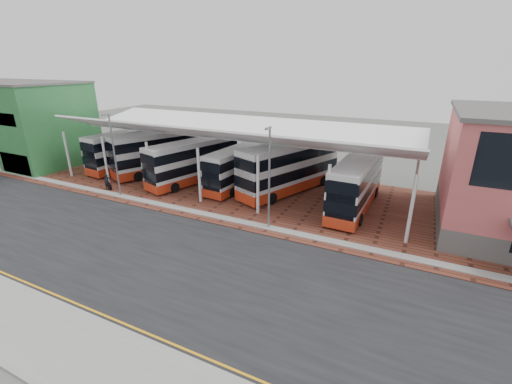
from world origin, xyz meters
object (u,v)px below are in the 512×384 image
at_px(bus_4, 290,167).
at_px(pedestrian, 107,182).
at_px(bus_5, 356,184).
at_px(bus_0, 129,149).
at_px(bus_3, 240,167).
at_px(bus_2, 193,162).
at_px(bus_1, 163,152).

relative_size(bus_4, pedestrian, 7.40).
height_order(bus_5, pedestrian, bus_5).
xyz_separation_m(bus_0, pedestrian, (4.04, -7.30, -1.44)).
distance_m(bus_0, bus_3, 15.79).
height_order(bus_2, bus_3, bus_2).
xyz_separation_m(bus_2, bus_5, (17.34, 0.26, 0.01)).
xyz_separation_m(bus_1, bus_3, (10.54, -0.33, -0.36)).
bearing_deg(bus_5, bus_0, -179.89).
bearing_deg(bus_3, pedestrian, -144.03).
distance_m(bus_1, bus_5, 22.66).
bearing_deg(bus_1, bus_4, 26.11).
relative_size(bus_3, bus_5, 0.92).
xyz_separation_m(bus_0, bus_2, (10.55, -1.22, -0.01)).
bearing_deg(bus_4, bus_0, -156.65).
xyz_separation_m(bus_2, bus_3, (5.24, 1.00, -0.18)).
xyz_separation_m(bus_1, pedestrian, (-1.21, -7.40, -1.60)).
height_order(bus_0, bus_2, bus_0).
xyz_separation_m(bus_1, bus_4, (15.77, 0.47, 0.05)).
xyz_separation_m(bus_4, pedestrian, (-16.98, -7.87, -1.65)).
height_order(bus_1, bus_2, bus_1).
distance_m(bus_1, pedestrian, 7.67).
relative_size(bus_0, bus_5, 1.01).
xyz_separation_m(bus_1, bus_5, (22.63, -1.07, -0.17)).
bearing_deg(bus_1, bus_3, 22.59).
relative_size(bus_0, bus_2, 1.00).
xyz_separation_m(bus_5, pedestrian, (-23.84, -6.33, -1.43)).
bearing_deg(bus_5, bus_3, 178.60).
height_order(bus_0, pedestrian, bus_0).
relative_size(bus_0, pedestrian, 6.78).
height_order(bus_3, pedestrian, bus_3).
height_order(bus_2, bus_5, bus_5).
bearing_deg(bus_5, bus_4, 169.44).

